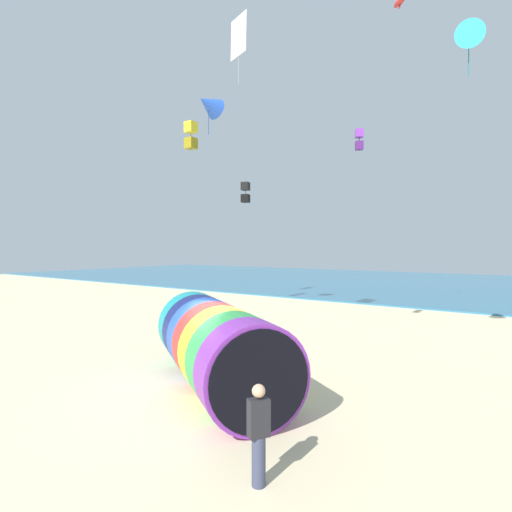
# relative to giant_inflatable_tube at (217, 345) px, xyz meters

# --- Properties ---
(ground_plane) EXTENTS (120.00, 120.00, 0.00)m
(ground_plane) POSITION_rel_giant_inflatable_tube_xyz_m (-0.16, -0.84, -1.23)
(ground_plane) COLOR beige
(sea) EXTENTS (120.00, 40.00, 0.10)m
(sea) POSITION_rel_giant_inflatable_tube_xyz_m (-0.16, 38.95, -1.18)
(sea) COLOR teal
(sea) RESTS_ON ground
(giant_inflatable_tube) EXTENTS (7.06, 5.82, 2.46)m
(giant_inflatable_tube) POSITION_rel_giant_inflatable_tube_xyz_m (0.00, 0.00, 0.00)
(giant_inflatable_tube) COLOR teal
(giant_inflatable_tube) RESTS_ON ground
(kite_handler) EXTENTS (0.38, 0.42, 1.75)m
(kite_handler) POSITION_rel_giant_inflatable_tube_xyz_m (3.77, -3.25, -0.33)
(kite_handler) COLOR #383D56
(kite_handler) RESTS_ON ground
(kite_cyan_delta) EXTENTS (1.06, 1.16, 1.71)m
(kite_cyan_delta) POSITION_rel_giant_inflatable_tube_xyz_m (5.73, 5.74, 9.59)
(kite_cyan_delta) COLOR #2DB2C6
(kite_white_diamond) EXTENTS (1.11, 0.46, 2.83)m
(kite_white_diamond) POSITION_rel_giant_inflatable_tube_xyz_m (-2.76, 4.61, 11.72)
(kite_white_diamond) COLOR white
(kite_blue_delta) EXTENTS (1.32, 1.54, 2.36)m
(kite_blue_delta) POSITION_rel_giant_inflatable_tube_xyz_m (-7.00, 7.42, 10.61)
(kite_blue_delta) COLOR blue
(kite_red_parafoil) EXTENTS (0.87, 0.85, 0.45)m
(kite_red_parafoil) POSITION_rel_giant_inflatable_tube_xyz_m (2.08, 10.92, 14.60)
(kite_red_parafoil) COLOR red
(kite_purple_box) EXTENTS (0.43, 0.43, 0.91)m
(kite_purple_box) POSITION_rel_giant_inflatable_tube_xyz_m (1.43, 7.48, 7.40)
(kite_purple_box) COLOR purple
(kite_yellow_box) EXTENTS (0.59, 0.59, 1.65)m
(kite_yellow_box) POSITION_rel_giant_inflatable_tube_xyz_m (-8.94, 8.04, 9.39)
(kite_yellow_box) COLOR yellow
(kite_black_box) EXTENTS (0.71, 0.71, 1.66)m
(kite_black_box) POSITION_rel_giant_inflatable_tube_xyz_m (-10.90, 15.93, 7.13)
(kite_black_box) COLOR black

